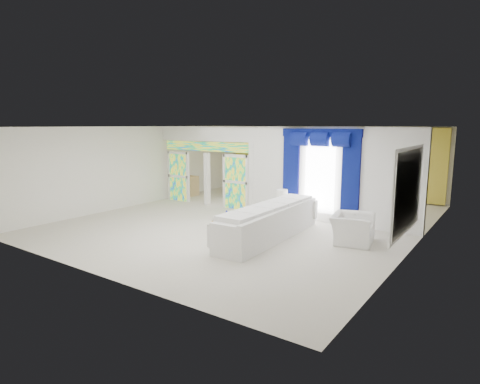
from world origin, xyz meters
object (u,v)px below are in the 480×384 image
Objects in this scene: armchair at (352,229)px; grand_piano at (261,182)px; white_sofa at (270,224)px; coffee_table at (236,223)px; console_table at (290,214)px.

armchair is 7.79m from grand_piano.
white_sofa is 1.40m from coffee_table.
console_table is (-0.49, 2.10, -0.20)m from white_sofa.
coffee_table is 0.79× the size of grand_piano.
console_table is at bearing 101.13° from white_sofa.
console_table is at bearing 64.34° from coffee_table.
armchair is at bearing 9.63° from coffee_table.
armchair is (3.34, 0.57, 0.19)m from coffee_table.
grand_piano reaches higher than armchair.
grand_piano is (-5.96, 5.02, 0.15)m from armchair.
white_sofa is at bearing -12.53° from coffee_table.
console_table is 5.15m from grand_piano.
white_sofa reaches higher than armchair.
armchair reaches higher than console_table.
white_sofa is at bearing 103.74° from armchair.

